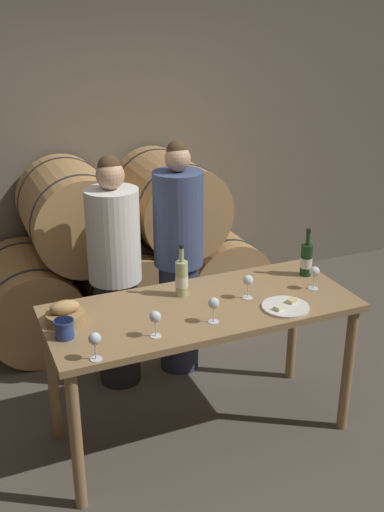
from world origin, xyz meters
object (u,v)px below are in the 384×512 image
(person_left, at_px, (115,274))
(wine_glass_left, at_px, (155,318))
(wine_glass_far_left, at_px, (95,340))
(wine_glass_far_right, at_px, (315,273))
(wine_glass_right, at_px, (248,281))
(wine_bottle_white, at_px, (182,278))
(bread_basket, at_px, (65,314))
(blue_crock, at_px, (64,328))
(cheese_plate, at_px, (285,307))
(wine_bottle_red, at_px, (306,259))
(wine_glass_center, at_px, (214,304))
(tasting_table, at_px, (202,323))
(person_right, at_px, (179,260))

(person_left, height_order, wine_glass_left, person_left)
(wine_glass_far_left, distance_m, wine_glass_far_right, 1.44)
(wine_glass_right, bearing_deg, wine_bottle_white, 150.88)
(bread_basket, bearing_deg, wine_glass_right, -6.89)
(blue_crock, xyz_separation_m, cheese_plate, (1.22, -0.16, -0.05))
(blue_crock, height_order, wine_glass_far_left, wine_glass_far_left)
(wine_bottle_red, xyz_separation_m, wine_glass_center, (-0.81, -0.34, 0.00))
(wine_glass_center, bearing_deg, person_left, 105.66)
(tasting_table, distance_m, wine_glass_far_left, 0.81)
(wine_glass_center, bearing_deg, tasting_table, 83.09)
(cheese_plate, relative_size, wine_glass_center, 1.85)
(wine_bottle_red, relative_size, wine_bottle_white, 0.97)
(tasting_table, relative_size, blue_crock, 16.84)
(tasting_table, xyz_separation_m, bread_basket, (-0.76, 0.11, 0.16))
(person_right, bearing_deg, tasting_table, -101.86)
(wine_glass_left, height_order, wine_glass_far_right, same)
(blue_crock, bearing_deg, wine_glass_far_left, -70.80)
(wine_glass_right, bearing_deg, tasting_table, 176.62)
(person_right, xyz_separation_m, wine_glass_far_left, (-0.86, -1.08, 0.14))
(person_left, xyz_separation_m, wine_glass_center, (0.27, -0.97, 0.17))
(bread_basket, height_order, wine_glass_left, wine_glass_left)
(person_right, xyz_separation_m, wine_glass_far_right, (0.55, -0.82, 0.14))
(tasting_table, bearing_deg, wine_bottle_red, 9.86)
(wine_glass_right, bearing_deg, wine_glass_left, -161.90)
(wine_bottle_white, relative_size, wine_glass_right, 2.20)
(wine_bottle_white, distance_m, blue_crock, 0.78)
(bread_basket, relative_size, wine_glass_far_right, 1.46)
(cheese_plate, distance_m, wine_glass_center, 0.46)
(wine_bottle_white, bearing_deg, cheese_plate, -39.11)
(wine_bottle_red, xyz_separation_m, wine_glass_left, (-1.15, -0.36, 0.00))
(wine_glass_left, xyz_separation_m, wine_glass_right, (0.65, 0.21, 0.00))
(tasting_table, height_order, bread_basket, bread_basket)
(bread_basket, relative_size, wine_glass_left, 1.46)
(tasting_table, bearing_deg, wine_glass_center, -96.91)
(tasting_table, distance_m, blue_crock, 0.82)
(wine_bottle_red, relative_size, cheese_plate, 1.16)
(person_right, bearing_deg, wine_bottle_red, -45.05)
(tasting_table, relative_size, wine_bottle_red, 5.73)
(wine_glass_center, bearing_deg, wine_glass_far_right, 11.20)
(tasting_table, height_order, wine_glass_left, wine_glass_left)
(wine_glass_far_right, bearing_deg, person_right, 123.95)
(wine_bottle_red, relative_size, wine_glass_far_right, 2.14)
(wine_bottle_red, height_order, blue_crock, wine_bottle_red)
(wine_bottle_red, bearing_deg, wine_glass_left, -162.35)
(cheese_plate, bearing_deg, wine_glass_far_right, 28.14)
(person_right, relative_size, wine_bottle_red, 5.37)
(wine_glass_far_left, distance_m, wine_glass_center, 0.69)
(wine_glass_far_left, relative_size, wine_glass_far_right, 1.00)
(wine_glass_right, bearing_deg, wine_glass_far_right, -5.83)
(tasting_table, relative_size, bread_basket, 8.39)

